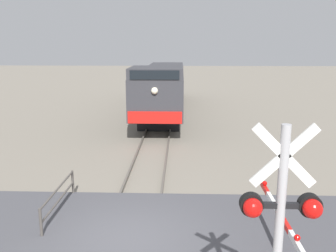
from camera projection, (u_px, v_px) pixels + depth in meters
name	position (u px, v px, depth m)	size (l,w,h in m)	color
ground_plane	(128.00, 244.00, 9.80)	(160.00, 160.00, 0.00)	gray
rail_track_left	(101.00, 241.00, 9.81)	(0.08, 80.00, 0.15)	#59544C
rail_track_right	(155.00, 242.00, 9.76)	(0.08, 80.00, 0.15)	#59544C
road_surface	(128.00, 241.00, 9.78)	(36.00, 6.08, 0.16)	#47474C
locomotive	(163.00, 86.00, 28.21)	(3.01, 19.17, 3.92)	black
crossing_signal	(280.00, 227.00, 5.38)	(1.18, 0.33, 4.14)	#ADADB2
guard_railing	(59.00, 197.00, 11.24)	(0.08, 3.03, 0.95)	#4C4742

